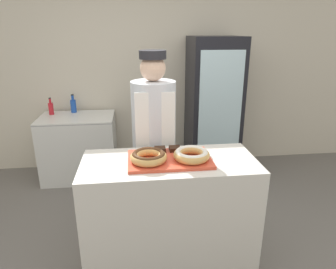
% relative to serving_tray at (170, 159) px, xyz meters
% --- Properties ---
extents(ground_plane, '(14.00, 14.00, 0.00)m').
position_rel_serving_tray_xyz_m(ground_plane, '(0.00, 0.00, -0.96)').
color(ground_plane, '#66605B').
extents(wall_back, '(8.00, 0.06, 2.70)m').
position_rel_serving_tray_xyz_m(wall_back, '(0.00, 2.13, 0.39)').
color(wall_back, beige).
rests_on(wall_back, ground_plane).
extents(display_counter, '(1.36, 0.61, 0.95)m').
position_rel_serving_tray_xyz_m(display_counter, '(0.00, 0.00, -0.49)').
color(display_counter, beige).
rests_on(display_counter, ground_plane).
extents(serving_tray, '(0.64, 0.40, 0.02)m').
position_rel_serving_tray_xyz_m(serving_tray, '(0.00, 0.00, 0.00)').
color(serving_tray, '#D84C33').
rests_on(serving_tray, display_counter).
extents(donut_chocolate_glaze, '(0.28, 0.28, 0.07)m').
position_rel_serving_tray_xyz_m(donut_chocolate_glaze, '(-0.16, -0.04, 0.05)').
color(donut_chocolate_glaze, tan).
rests_on(donut_chocolate_glaze, serving_tray).
extents(donut_light_glaze, '(0.28, 0.28, 0.07)m').
position_rel_serving_tray_xyz_m(donut_light_glaze, '(0.16, -0.04, 0.05)').
color(donut_light_glaze, tan).
rests_on(donut_light_glaze, serving_tray).
extents(brownie_back_left, '(0.09, 0.09, 0.03)m').
position_rel_serving_tray_xyz_m(brownie_back_left, '(-0.06, 0.14, 0.03)').
color(brownie_back_left, black).
rests_on(brownie_back_left, serving_tray).
extents(brownie_back_right, '(0.09, 0.09, 0.03)m').
position_rel_serving_tray_xyz_m(brownie_back_right, '(0.06, 0.14, 0.03)').
color(brownie_back_right, black).
rests_on(brownie_back_right, serving_tray).
extents(baker_person, '(0.41, 0.41, 1.74)m').
position_rel_serving_tray_xyz_m(baker_person, '(-0.08, 0.57, -0.05)').
color(baker_person, '#4C4C51').
rests_on(baker_person, ground_plane).
extents(beverage_fridge, '(0.66, 0.68, 1.84)m').
position_rel_serving_tray_xyz_m(beverage_fridge, '(0.80, 1.73, -0.05)').
color(beverage_fridge, black).
rests_on(beverage_fridge, ground_plane).
extents(chest_freezer, '(0.95, 0.63, 0.85)m').
position_rel_serving_tray_xyz_m(chest_freezer, '(-1.00, 1.74, -0.53)').
color(chest_freezer, silver).
rests_on(chest_freezer, ground_plane).
extents(bottle_blue, '(0.08, 0.08, 0.25)m').
position_rel_serving_tray_xyz_m(bottle_blue, '(-1.07, 1.96, -0.02)').
color(bottle_blue, '#1E4CB2').
rests_on(bottle_blue, chest_freezer).
extents(bottle_red, '(0.06, 0.06, 0.22)m').
position_rel_serving_tray_xyz_m(bottle_red, '(-1.34, 1.88, -0.03)').
color(bottle_red, red).
rests_on(bottle_red, chest_freezer).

